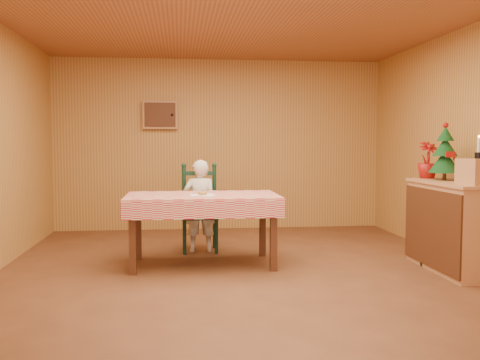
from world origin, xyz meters
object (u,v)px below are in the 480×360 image
at_px(dining_table, 202,202).
at_px(shelf_unit, 454,226).
at_px(christmas_tree, 445,154).
at_px(ladder_chair, 200,210).
at_px(crate, 478,172).
at_px(seated_child, 200,206).
at_px(storage_bin, 436,250).

xyz_separation_m(dining_table, shelf_unit, (2.59, -0.57, -0.22)).
distance_m(shelf_unit, christmas_tree, 0.79).
bearing_deg(ladder_chair, crate, -34.12).
bearing_deg(christmas_tree, ladder_chair, 156.87).
xyz_separation_m(ladder_chair, christmas_tree, (2.59, -1.11, 0.71)).
distance_m(seated_child, shelf_unit, 2.90).
xyz_separation_m(ladder_chair, storage_bin, (2.51, -1.13, -0.33)).
relative_size(shelf_unit, storage_bin, 3.61).
bearing_deg(shelf_unit, ladder_chair, 152.30).
bearing_deg(seated_child, storage_bin, 156.82).
xyz_separation_m(crate, storage_bin, (-0.08, 0.63, -0.88)).
relative_size(seated_child, shelf_unit, 0.91).
relative_size(shelf_unit, christmas_tree, 2.00).
height_order(shelf_unit, storage_bin, shelf_unit).
relative_size(ladder_chair, seated_child, 0.96).
height_order(ladder_chair, storage_bin, ladder_chair).
relative_size(shelf_unit, crate, 4.13).
height_order(ladder_chair, christmas_tree, christmas_tree).
height_order(christmas_tree, storage_bin, christmas_tree).
xyz_separation_m(ladder_chair, seated_child, (0.00, -0.06, 0.06)).
relative_size(seated_child, christmas_tree, 1.81).
xyz_separation_m(seated_child, christmas_tree, (2.59, -1.05, 0.65)).
xyz_separation_m(dining_table, ladder_chair, (-0.00, 0.79, -0.18)).
height_order(dining_table, storage_bin, dining_table).
bearing_deg(ladder_chair, shelf_unit, -27.70).
height_order(seated_child, crate, crate).
bearing_deg(christmas_tree, crate, -90.00).
height_order(ladder_chair, shelf_unit, ladder_chair).
bearing_deg(storage_bin, crate, -82.55).
xyz_separation_m(ladder_chair, shelf_unit, (2.59, -1.36, -0.04)).
xyz_separation_m(crate, christmas_tree, (-0.00, 0.65, 0.16)).
bearing_deg(storage_bin, seated_child, 156.82).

